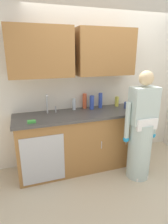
# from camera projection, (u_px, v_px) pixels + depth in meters

# --- Properties ---
(ground_plane) EXTENTS (9.00, 9.00, 0.00)m
(ground_plane) POSITION_uv_depth(u_px,v_px,m) (128.00, 185.00, 2.77)
(ground_plane) COLOR beige
(kitchen_wall_with_uppers) EXTENTS (4.80, 0.44, 2.70)m
(kitchen_wall_with_uppers) POSITION_uv_depth(u_px,v_px,m) (96.00, 76.00, 3.18)
(kitchen_wall_with_uppers) COLOR silver
(kitchen_wall_with_uppers) RESTS_ON ground
(counter_cabinet) EXTENTS (1.90, 0.62, 0.90)m
(counter_cabinet) POSITION_uv_depth(u_px,v_px,m) (78.00, 142.00, 3.09)
(counter_cabinet) COLOR #9E6B38
(counter_cabinet) RESTS_ON ground
(countertop) EXTENTS (1.96, 0.66, 0.04)m
(countertop) POSITION_uv_depth(u_px,v_px,m) (78.00, 114.00, 2.96)
(countertop) COLOR #474442
(countertop) RESTS_ON counter_cabinet
(sink) EXTENTS (0.50, 0.36, 0.35)m
(sink) POSITION_uv_depth(u_px,v_px,m) (52.00, 117.00, 2.84)
(sink) COLOR #B7BABF
(sink) RESTS_ON counter_cabinet
(person_at_sink) EXTENTS (0.55, 0.34, 1.62)m
(person_at_sink) POSITION_uv_depth(u_px,v_px,m) (141.00, 135.00, 2.77)
(person_at_sink) COLOR white
(person_at_sink) RESTS_ON ground
(bottle_water_short) EXTENTS (0.07, 0.07, 0.23)m
(bottle_water_short) POSITION_uv_depth(u_px,v_px,m) (92.00, 102.00, 3.13)
(bottle_water_short) COLOR #334CB2
(bottle_water_short) RESTS_ON countertop
(bottle_dish_liquid) EXTENTS (0.06, 0.06, 0.26)m
(bottle_dish_liquid) POSITION_uv_depth(u_px,v_px,m) (100.00, 100.00, 3.21)
(bottle_dish_liquid) COLOR #334CB2
(bottle_dish_liquid) RESTS_ON countertop
(bottle_cleaner_spray) EXTENTS (0.07, 0.07, 0.25)m
(bottle_cleaner_spray) POSITION_uv_depth(u_px,v_px,m) (85.00, 101.00, 3.18)
(bottle_cleaner_spray) COLOR #E05933
(bottle_cleaner_spray) RESTS_ON countertop
(bottle_water_tall) EXTENTS (0.07, 0.07, 0.17)m
(bottle_water_tall) POSITION_uv_depth(u_px,v_px,m) (117.00, 101.00, 3.32)
(bottle_water_tall) COLOR #D8D14C
(bottle_water_tall) RESTS_ON countertop
(bottle_soap) EXTENTS (0.06, 0.06, 0.19)m
(bottle_soap) POSITION_uv_depth(u_px,v_px,m) (74.00, 104.00, 3.11)
(bottle_soap) COLOR silver
(bottle_soap) RESTS_ON countertop
(cup_by_sink) EXTENTS (0.08, 0.08, 0.11)m
(cup_by_sink) POSITION_uv_depth(u_px,v_px,m) (126.00, 105.00, 3.20)
(cup_by_sink) COLOR #33478C
(cup_by_sink) RESTS_ON countertop
(sponge) EXTENTS (0.11, 0.07, 0.03)m
(sponge) POSITION_uv_depth(u_px,v_px,m) (32.00, 122.00, 2.55)
(sponge) COLOR #4CBF4C
(sponge) RESTS_ON countertop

